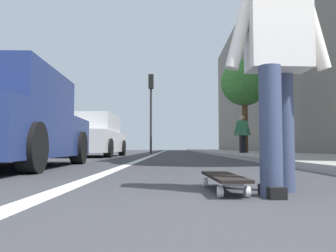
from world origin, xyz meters
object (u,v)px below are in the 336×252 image
parked_car_mid (93,137)px  street_tree_mid (244,83)px  skateboard (224,178)px  parked_car_near (1,122)px  pedestrian_distant (242,133)px  skater_person (277,53)px  traffic_light (151,99)px

parked_car_mid → street_tree_mid: street_tree_mid is taller
skateboard → parked_car_near: size_ratio=0.21×
parked_car_near → parked_car_mid: (6.99, 0.20, -0.00)m
parked_car_mid → pedestrian_distant: pedestrian_distant is taller
skater_person → parked_car_mid: bearing=19.4°
traffic_light → street_tree_mid: (-4.96, -4.18, -0.05)m
skateboard → pedestrian_distant: bearing=-11.9°
parked_car_mid → traffic_light: traffic_light is taller
street_tree_mid → traffic_light: bearing=40.1°
parked_car_mid → pedestrian_distant: 5.85m
street_tree_mid → pedestrian_distant: size_ratio=2.50×
street_tree_mid → pedestrian_distant: 2.12m
parked_car_near → parked_car_mid: 6.99m
skater_person → parked_car_near: 4.45m
skater_person → parked_car_mid: (9.95, 3.51, -0.24)m
skater_person → traffic_light: 17.27m
skateboard → parked_car_mid: parked_car_mid is taller
traffic_light → street_tree_mid: size_ratio=1.10×
skateboard → pedestrian_distant: 11.80m
skateboard → skater_person: bearing=-113.4°
skateboard → traffic_light: (16.88, 1.56, 2.94)m
traffic_light → pedestrian_distant: 7.01m
skater_person → skateboard: bearing=66.6°
street_tree_mid → pedestrian_distant: street_tree_mid is taller
pedestrian_distant → skater_person: bearing=169.9°
pedestrian_distant → skateboard: bearing=168.1°
skater_person → pedestrian_distant: 11.85m
parked_car_near → street_tree_mid: (9.11, -5.58, 2.29)m
parked_car_near → skateboard: bearing=-133.5°
street_tree_mid → pedestrian_distant: bearing=154.1°
skateboard → traffic_light: size_ratio=0.19×
skateboard → street_tree_mid: size_ratio=0.21×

